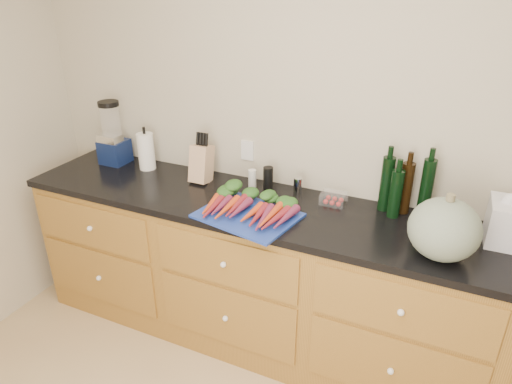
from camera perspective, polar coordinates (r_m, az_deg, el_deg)
The scene contains 14 objects.
wall_back at distance 2.56m, azimuth 11.52°, elevation 7.16°, with size 4.10×0.05×2.60m, color beige.
cabinets at distance 2.67m, azimuth 8.17°, elevation -12.45°, with size 3.60×0.64×0.90m.
countertop at distance 2.42m, azimuth 8.88°, elevation -3.60°, with size 3.64×0.62×0.04m, color black.
cutting_board at distance 2.39m, azimuth -1.04°, elevation -2.94°, with size 0.49×0.37×0.01m, color #1D3898.
carrots at distance 2.41m, azimuth -0.58°, elevation -1.75°, with size 0.47×0.35×0.07m.
squash at distance 2.16m, azimuth 22.46°, elevation -4.34°, with size 0.31×0.31×0.28m, color slate.
blender_appliance at distance 3.16m, azimuth -17.49°, elevation 6.63°, with size 0.16×0.16×0.42m.
paper_towel at distance 3.02m, azimuth -13.57°, elevation 4.96°, with size 0.11×0.11×0.24m, color white.
knife_block at distance 2.78m, azimuth -6.83°, elevation 3.54°, with size 0.11×0.11×0.22m, color tan.
grinder_salt at distance 2.69m, azimuth -0.47°, elevation 1.68°, with size 0.05×0.05×0.11m, color silver.
grinder_pepper at distance 2.65m, azimuth 1.52°, elevation 1.65°, with size 0.06×0.06×0.14m, color black.
canister_chrome at distance 2.60m, azimuth 5.23°, elevation 0.63°, with size 0.05×0.05×0.11m, color silver.
tomato_box at distance 2.54m, azimuth 9.68°, elevation -0.80°, with size 0.14×0.11×0.06m, color white.
bottles at distance 2.48m, azimuth 18.01°, elevation 0.43°, with size 0.26×0.14×0.32m.
Camera 1 is at (0.52, -0.75, 2.09)m, focal length 32.00 mm.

